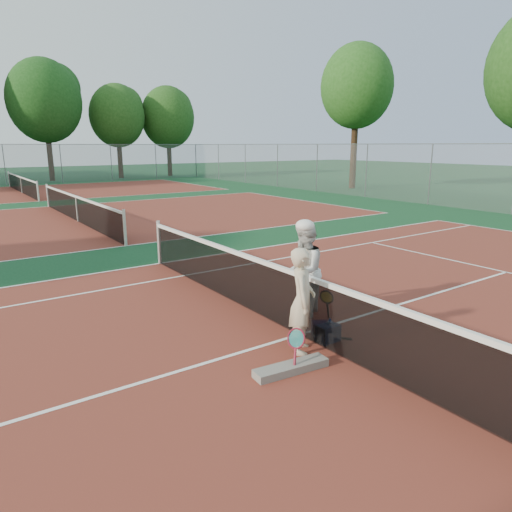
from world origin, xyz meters
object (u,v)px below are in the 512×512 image
at_px(sports_bag_navy, 328,333).
at_px(water_bottle, 329,330).
at_px(racket_red, 296,348).
at_px(racket_black_held, 326,306).
at_px(sports_bag_purple, 321,329).
at_px(player_b, 304,271).
at_px(racket_spare, 322,336).
at_px(player_a, 302,301).
at_px(net_main, 300,305).

xyz_separation_m(sports_bag_navy, water_bottle, (0.07, 0.04, 0.02)).
bearing_deg(racket_red, racket_black_held, -11.70).
bearing_deg(sports_bag_purple, sports_bag_navy, -103.75).
relative_size(player_b, racket_spare, 2.76).
bearing_deg(sports_bag_navy, player_a, -178.93).
xyz_separation_m(net_main, racket_spare, (0.20, -0.29, -0.47)).
bearing_deg(racket_spare, racket_black_held, -93.25).
bearing_deg(racket_black_held, sports_bag_purple, 8.82).
relative_size(player_a, sports_bag_purple, 5.35).
relative_size(racket_black_held, sports_bag_purple, 1.94).
xyz_separation_m(player_a, racket_red, (-0.38, -0.33, -0.51)).
relative_size(player_b, racket_red, 3.17).
bearing_deg(sports_bag_navy, net_main, 114.30).
height_order(net_main, player_b, player_b).
xyz_separation_m(net_main, player_b, (0.59, 0.61, 0.32)).
distance_m(player_a, player_b, 1.41).
bearing_deg(racket_red, water_bottle, -23.84).
height_order(player_a, racket_spare, player_a).
bearing_deg(player_b, sports_bag_purple, 32.86).
bearing_deg(player_a, player_b, -1.23).
distance_m(racket_spare, sports_bag_purple, 0.11).
distance_m(player_a, sports_bag_purple, 0.91).
height_order(player_a, water_bottle, player_a).
relative_size(net_main, water_bottle, 36.60).
relative_size(racket_black_held, water_bottle, 1.87).
height_order(racket_black_held, water_bottle, racket_black_held).
distance_m(racket_spare, sports_bag_navy, 0.17).
distance_m(sports_bag_navy, water_bottle, 0.08).
relative_size(net_main, sports_bag_purple, 37.94).
bearing_deg(player_a, sports_bag_purple, -29.81).
bearing_deg(net_main, sports_bag_purple, -43.04).
relative_size(racket_black_held, racket_spare, 0.94).
height_order(net_main, sports_bag_navy, net_main).
height_order(player_b, racket_red, player_b).
height_order(racket_black_held, sports_bag_navy, racket_black_held).
bearing_deg(net_main, racket_black_held, 13.93).
xyz_separation_m(racket_spare, sports_bag_navy, (-0.00, -0.14, 0.09)).
bearing_deg(racket_red, racket_spare, -17.38).
bearing_deg(water_bottle, player_b, 72.07).
bearing_deg(water_bottle, net_main, 123.69).
xyz_separation_m(net_main, water_bottle, (0.26, -0.39, -0.36)).
bearing_deg(player_a, racket_spare, -34.21).
xyz_separation_m(racket_red, sports_bag_purple, (0.97, 0.54, -0.14)).
relative_size(racket_red, sports_bag_navy, 1.54).
bearing_deg(racket_spare, net_main, -10.58).
distance_m(net_main, racket_black_held, 0.79).
relative_size(player_a, player_b, 0.93).
xyz_separation_m(player_b, racket_black_held, (0.15, -0.43, -0.55)).
relative_size(player_b, sports_bag_purple, 5.72).
height_order(sports_bag_purple, water_bottle, water_bottle).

